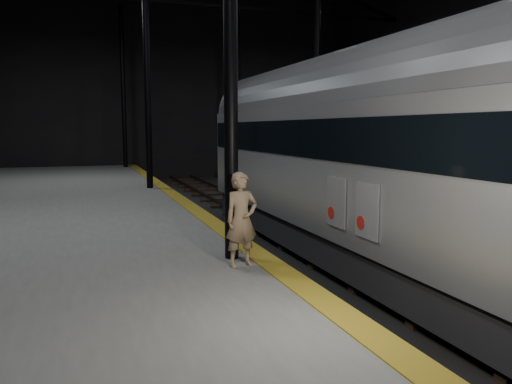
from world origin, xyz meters
name	(u,v)px	position (x,y,z in m)	size (l,w,h in m)	color
ground	(317,247)	(0.00, 0.00, 0.00)	(44.00, 44.00, 0.00)	black
platform_left	(40,251)	(-7.50, 0.00, 0.50)	(9.00, 43.80, 1.00)	#585855
tactile_strip	(209,220)	(-3.25, 0.00, 1.00)	(0.50, 43.80, 0.01)	olive
track	(317,245)	(0.00, 0.00, 0.07)	(2.40, 43.00, 0.24)	#3F3328
train	(404,152)	(0.00, -3.99, 2.95)	(2.97, 19.80, 5.29)	#A5A8AD
woman	(242,220)	(-3.80, -4.63, 1.85)	(0.62, 0.41, 1.69)	#977C5D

